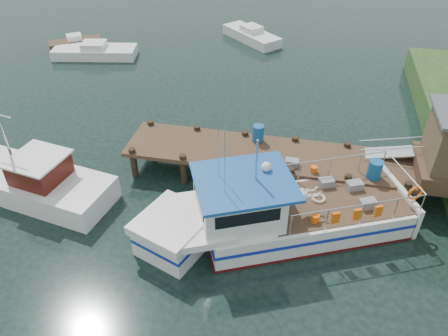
% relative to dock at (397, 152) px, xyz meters
% --- Properties ---
extents(ground_plane, '(160.00, 160.00, 0.00)m').
position_rel_dock_xyz_m(ground_plane, '(-6.51, -0.01, -2.24)').
color(ground_plane, black).
extents(dock, '(16.60, 3.00, 4.78)m').
position_rel_dock_xyz_m(dock, '(0.00, 0.00, 0.00)').
color(dock, '#463121').
rests_on(dock, ground).
extents(lobster_boat, '(11.29, 7.22, 5.67)m').
position_rel_dock_xyz_m(lobster_boat, '(-5.01, -3.85, -1.21)').
color(lobster_boat, silver).
rests_on(lobster_boat, ground).
extents(work_boat, '(8.99, 3.98, 4.70)m').
position_rel_dock_xyz_m(work_boat, '(-16.36, -3.51, -1.50)').
color(work_boat, silver).
rests_on(work_boat, ground).
extents(moored_rowboat, '(4.00, 3.34, 1.15)m').
position_rel_dock_xyz_m(moored_rowboat, '(-22.67, 13.36, -1.82)').
color(moored_rowboat, '#463121').
rests_on(moored_rowboat, ground).
extents(moored_a, '(6.48, 3.20, 1.14)m').
position_rel_dock_xyz_m(moored_a, '(-20.45, 12.18, -1.82)').
color(moored_a, silver).
rests_on(moored_a, ground).
extents(moored_b, '(5.35, 5.12, 1.22)m').
position_rel_dock_xyz_m(moored_b, '(-9.29, 18.01, -1.79)').
color(moored_b, silver).
rests_on(moored_b, ground).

